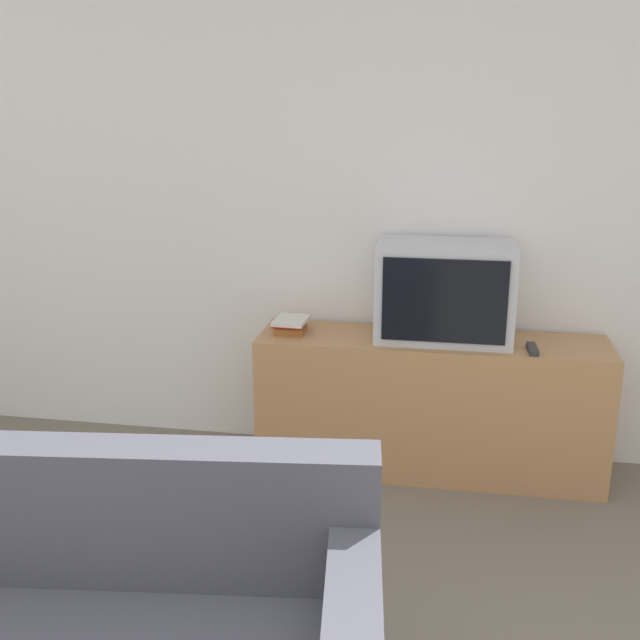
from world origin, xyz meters
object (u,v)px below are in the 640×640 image
(book_stack, at_px, (291,325))
(tv_stand, at_px, (429,405))
(television, at_px, (445,291))
(remote_on_stand, at_px, (532,349))

(book_stack, bearing_deg, tv_stand, 0.44)
(television, xyz_separation_m, remote_on_stand, (0.41, -0.13, -0.22))
(tv_stand, xyz_separation_m, television, (0.05, 0.02, 0.58))
(television, bearing_deg, tv_stand, -157.28)
(remote_on_stand, bearing_deg, book_stack, 174.72)
(book_stack, relative_size, remote_on_stand, 1.39)
(tv_stand, height_order, remote_on_stand, remote_on_stand)
(television, bearing_deg, book_stack, -178.00)
(tv_stand, height_order, television, television)
(tv_stand, distance_m, book_stack, 0.80)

